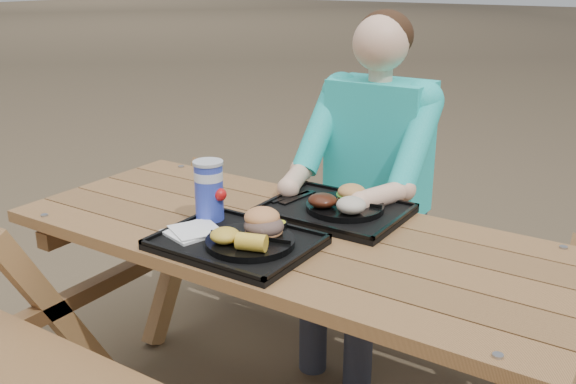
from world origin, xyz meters
The scene contains 17 objects.
picnic_table centered at (0.00, 0.00, 0.38)m, with size 1.80×1.49×0.75m, color #999999, non-canonical shape.
tray_near centered at (-0.06, -0.18, 0.76)m, with size 0.45×0.35×0.02m, color black.
tray_far centered at (0.05, 0.21, 0.76)m, with size 0.45×0.35×0.02m, color black.
plate_near centered at (-0.01, -0.19, 0.78)m, with size 0.26×0.26×0.02m, color black.
plate_far centered at (0.08, 0.22, 0.78)m, with size 0.26×0.26×0.02m, color black.
napkin_stack centered at (-0.21, -0.22, 0.78)m, with size 0.14×0.14×0.02m, color white.
soda_cup centered at (-0.24, -0.09, 0.86)m, with size 0.09×0.09×0.18m, color #172AAD.
condiment_bbq centered at (-0.07, -0.06, 0.78)m, with size 0.05×0.05×0.03m, color black.
condiment_mustard centered at (0.00, -0.06, 0.79)m, with size 0.05×0.05×0.03m, color yellow.
sandwich centered at (0.00, -0.13, 0.85)m, with size 0.11×0.11×0.12m, color #DC884D, non-canonical shape.
mac_cheese centered at (-0.05, -0.25, 0.81)m, with size 0.09×0.09×0.04m, color gold.
corn_cob centered at (0.04, -0.25, 0.81)m, with size 0.08×0.08×0.05m, color yellow, non-canonical shape.
cutlery_far centered at (-0.11, 0.23, 0.77)m, with size 0.03×0.17×0.01m, color black.
burger centered at (0.08, 0.26, 0.83)m, with size 0.10×0.10×0.09m, color #D4914B, non-canonical shape.
baked_beans centered at (0.03, 0.16, 0.81)m, with size 0.10×0.10×0.04m, color #42190D.
potato_salad centered at (0.14, 0.16, 0.82)m, with size 0.10×0.10×0.05m, color beige.
diner centered at (-0.02, 0.66, 0.64)m, with size 0.48×0.84×1.28m, color teal, non-canonical shape.
Camera 1 is at (1.02, -1.55, 1.52)m, focal length 40.00 mm.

